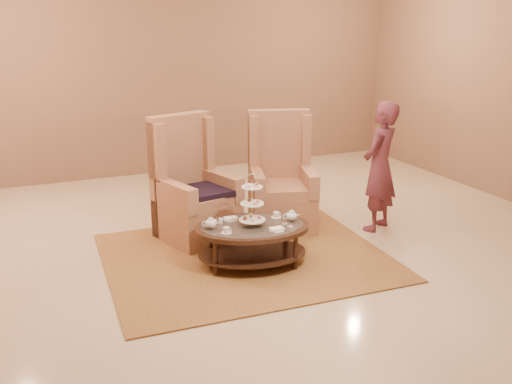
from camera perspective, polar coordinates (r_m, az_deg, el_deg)
name	(u,v)px	position (r m, az deg, el deg)	size (l,w,h in m)	color
ground	(265,263)	(6.02, 0.88, -7.12)	(8.00, 8.00, 0.00)	#C7B494
ceiling	(265,263)	(6.02, 0.88, -7.12)	(8.00, 8.00, 0.02)	silver
wall_back	(163,64)	(9.31, -9.31, 12.50)	(8.00, 0.04, 3.50)	#825E46
rug	(245,257)	(6.15, -1.08, -6.48)	(2.99, 2.52, 0.02)	olive
tea_table	(252,233)	(5.84, -0.39, -4.07)	(1.32, 1.04, 0.99)	black
armchair_left	(192,197)	(6.60, -6.39, -0.53)	(0.97, 0.98, 1.42)	#A66E4E
armchair_right	(281,188)	(6.97, 2.50, 0.41)	(0.94, 0.96, 1.39)	#A66E4E
person	(380,167)	(6.88, 12.26, 2.47)	(0.68, 0.61, 1.55)	#5D2834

